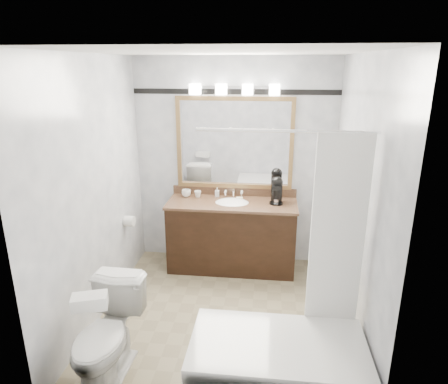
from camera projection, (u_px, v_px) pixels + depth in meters
The scene contains 14 objects.
room at pixel (222, 197), 3.62m from camera, with size 2.42×2.62×2.52m.
vanity at pixel (232, 234), 4.83m from camera, with size 1.53×0.58×0.97m.
mirror at pixel (234, 143), 4.75m from camera, with size 1.40×0.04×1.10m.
vanity_light_bar at pixel (234, 89), 4.51m from camera, with size 1.02×0.14×0.12m.
accent_stripe at pixel (235, 92), 4.58m from camera, with size 2.40×0.01×0.06m, color black.
bathtub at pixel (280, 360), 3.00m from camera, with size 1.30×0.75×1.96m.
tp_roll at pixel (129, 221), 4.54m from camera, with size 0.12×0.12×0.11m, color white.
toilet at pixel (107, 336), 3.10m from camera, with size 0.44×0.76×0.78m, color white.
tissue_box at pixel (90, 302), 2.77m from camera, with size 0.24×0.13×0.10m, color white.
coffee_maker at pixel (277, 189), 4.65m from camera, with size 0.16×0.20×0.31m.
cup_left at pixel (186, 193), 4.89m from camera, with size 0.11×0.11×0.09m, color white.
cup_right at pixel (198, 194), 4.87m from camera, with size 0.08×0.08×0.08m, color white.
soap_bottle_a at pixel (217, 192), 4.89m from camera, with size 0.05×0.05×0.11m, color white.
soap_bar at pixel (239, 198), 4.80m from camera, with size 0.08×0.05×0.02m, color beige.
Camera 1 is at (0.41, -3.40, 2.41)m, focal length 32.00 mm.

